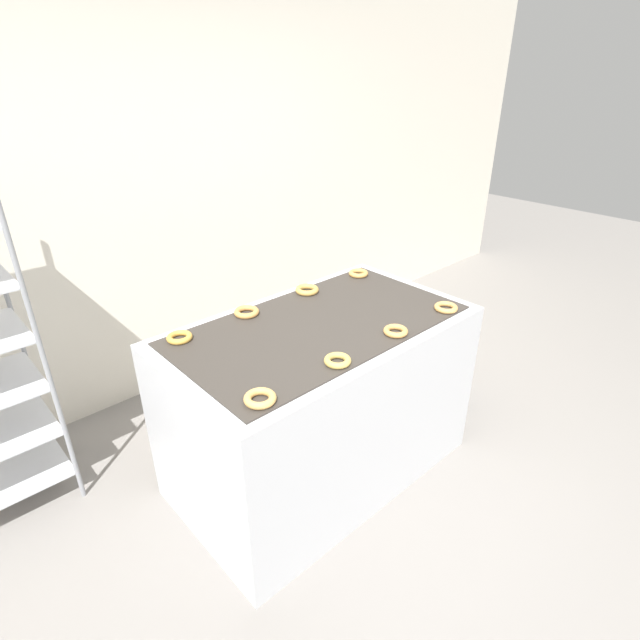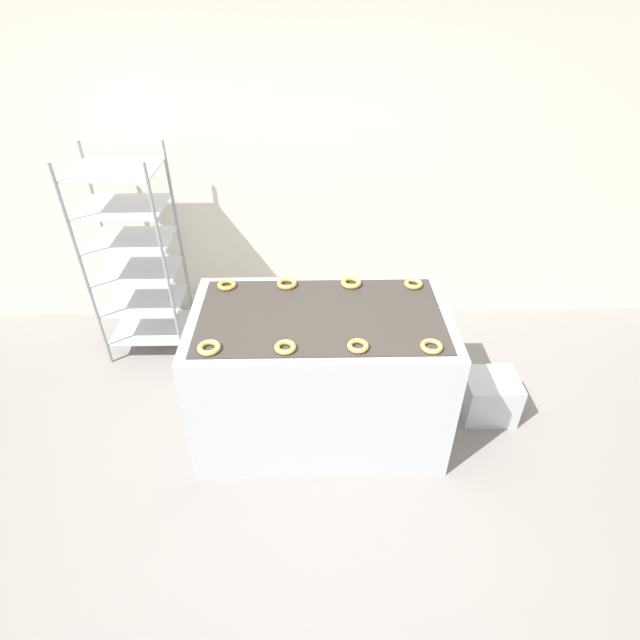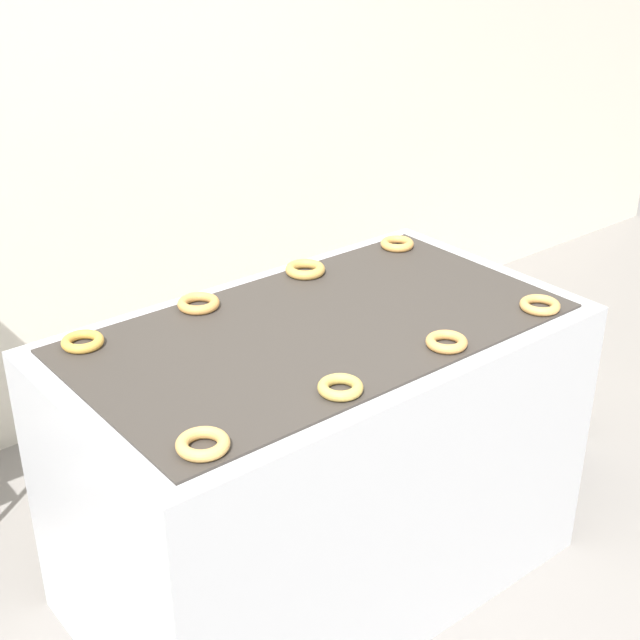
{
  "view_description": "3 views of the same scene",
  "coord_description": "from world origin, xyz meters",
  "px_view_note": "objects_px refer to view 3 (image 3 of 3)",
  "views": [
    {
      "loc": [
        -1.49,
        -0.93,
        2.09
      ],
      "look_at": [
        0.0,
        0.7,
        0.96
      ],
      "focal_mm": 28.0,
      "sensor_mm": 36.0,
      "label": 1
    },
    {
      "loc": [
        -0.05,
        -1.73,
        2.64
      ],
      "look_at": [
        0.0,
        0.85,
        0.8
      ],
      "focal_mm": 28.0,
      "sensor_mm": 36.0,
      "label": 2
    },
    {
      "loc": [
        -1.47,
        -1.12,
        2.12
      ],
      "look_at": [
        0.0,
        0.7,
        0.96
      ],
      "focal_mm": 50.0,
      "sensor_mm": 36.0,
      "label": 3
    }
  ],
  "objects_px": {
    "fryer_machine": "(320,459)",
    "donut_near_right": "(540,305)",
    "glaze_bin": "(529,406)",
    "donut_near_left": "(203,444)",
    "donut_near_midleft": "(340,387)",
    "donut_far_midright": "(305,269)",
    "donut_far_midleft": "(198,303)",
    "donut_near_midright": "(447,342)",
    "donut_far_right": "(397,244)",
    "donut_far_left": "(83,342)"
  },
  "relations": [
    {
      "from": "fryer_machine",
      "to": "donut_far_midright",
      "type": "height_order",
      "value": "donut_far_midright"
    },
    {
      "from": "donut_far_midright",
      "to": "donut_near_midright",
      "type": "bearing_deg",
      "value": -90.83
    },
    {
      "from": "glaze_bin",
      "to": "donut_far_left",
      "type": "height_order",
      "value": "donut_far_left"
    },
    {
      "from": "donut_far_right",
      "to": "donut_near_left",
      "type": "bearing_deg",
      "value": -152.36
    },
    {
      "from": "donut_far_left",
      "to": "donut_far_midleft",
      "type": "relative_size",
      "value": 0.92
    },
    {
      "from": "donut_near_midleft",
      "to": "donut_far_left",
      "type": "bearing_deg",
      "value": 121.68
    },
    {
      "from": "glaze_bin",
      "to": "donut_far_right",
      "type": "bearing_deg",
      "value": 158.87
    },
    {
      "from": "donut_far_left",
      "to": "donut_far_midleft",
      "type": "bearing_deg",
      "value": 1.26
    },
    {
      "from": "donut_far_left",
      "to": "donut_far_midleft",
      "type": "xyz_separation_m",
      "value": [
        0.39,
        0.01,
        0.0
      ]
    },
    {
      "from": "fryer_machine",
      "to": "donut_near_left",
      "type": "distance_m",
      "value": 0.84
    },
    {
      "from": "donut_near_midleft",
      "to": "donut_far_right",
      "type": "bearing_deg",
      "value": 38.49
    },
    {
      "from": "donut_near_right",
      "to": "donut_far_midleft",
      "type": "bearing_deg",
      "value": 140.46
    },
    {
      "from": "donut_far_midright",
      "to": "donut_far_midleft",
      "type": "bearing_deg",
      "value": -179.82
    },
    {
      "from": "donut_far_left",
      "to": "donut_near_right",
      "type": "bearing_deg",
      "value": -28.83
    },
    {
      "from": "fryer_machine",
      "to": "donut_far_right",
      "type": "xyz_separation_m",
      "value": [
        0.61,
        0.31,
        0.49
      ]
    },
    {
      "from": "donut_far_left",
      "to": "donut_far_right",
      "type": "bearing_deg",
      "value": -0.49
    },
    {
      "from": "fryer_machine",
      "to": "glaze_bin",
      "type": "distance_m",
      "value": 1.23
    },
    {
      "from": "donut_near_midright",
      "to": "donut_far_right",
      "type": "height_order",
      "value": "same"
    },
    {
      "from": "donut_near_midleft",
      "to": "donut_near_right",
      "type": "bearing_deg",
      "value": -0.47
    },
    {
      "from": "donut_near_midleft",
      "to": "donut_near_midright",
      "type": "relative_size",
      "value": 1.0
    },
    {
      "from": "donut_near_midright",
      "to": "fryer_machine",
      "type": "bearing_deg",
      "value": 121.34
    },
    {
      "from": "donut_near_left",
      "to": "donut_far_midright",
      "type": "height_order",
      "value": "donut_far_midright"
    },
    {
      "from": "glaze_bin",
      "to": "donut_far_right",
      "type": "distance_m",
      "value": 1.01
    },
    {
      "from": "donut_far_midleft",
      "to": "donut_near_left",
      "type": "bearing_deg",
      "value": -121.23
    },
    {
      "from": "glaze_bin",
      "to": "donut_near_left",
      "type": "relative_size",
      "value": 2.87
    },
    {
      "from": "donut_near_left",
      "to": "donut_near_right",
      "type": "distance_m",
      "value": 1.2
    },
    {
      "from": "donut_near_midleft",
      "to": "fryer_machine",
      "type": "bearing_deg",
      "value": 58.86
    },
    {
      "from": "donut_far_midleft",
      "to": "donut_far_right",
      "type": "relative_size",
      "value": 1.09
    },
    {
      "from": "donut_far_left",
      "to": "donut_far_midright",
      "type": "bearing_deg",
      "value": 0.7
    },
    {
      "from": "glaze_bin",
      "to": "donut_near_right",
      "type": "xyz_separation_m",
      "value": [
        -0.59,
        -0.42,
        0.79
      ]
    },
    {
      "from": "donut_near_midright",
      "to": "donut_near_right",
      "type": "bearing_deg",
      "value": -1.49
    },
    {
      "from": "donut_near_right",
      "to": "donut_near_midright",
      "type": "bearing_deg",
      "value": 178.51
    },
    {
      "from": "fryer_machine",
      "to": "donut_near_midleft",
      "type": "xyz_separation_m",
      "value": [
        -0.2,
        -0.33,
        0.49
      ]
    },
    {
      "from": "glaze_bin",
      "to": "donut_far_right",
      "type": "height_order",
      "value": "donut_far_right"
    },
    {
      "from": "donut_near_midright",
      "to": "donut_far_left",
      "type": "distance_m",
      "value": 1.02
    },
    {
      "from": "glaze_bin",
      "to": "donut_near_midright",
      "type": "xyz_separation_m",
      "value": [
        -0.99,
        -0.41,
        0.79
      ]
    },
    {
      "from": "donut_near_left",
      "to": "donut_near_midleft",
      "type": "xyz_separation_m",
      "value": [
        0.41,
        -0.0,
        -0.0
      ]
    },
    {
      "from": "glaze_bin",
      "to": "donut_far_midleft",
      "type": "distance_m",
      "value": 1.63
    },
    {
      "from": "donut_far_midleft",
      "to": "donut_near_midleft",
      "type": "bearing_deg",
      "value": -88.8
    },
    {
      "from": "fryer_machine",
      "to": "glaze_bin",
      "type": "height_order",
      "value": "fryer_machine"
    },
    {
      "from": "donut_near_midleft",
      "to": "donut_far_midright",
      "type": "xyz_separation_m",
      "value": [
        0.4,
        0.66,
        0.0
      ]
    },
    {
      "from": "donut_near_midright",
      "to": "donut_near_right",
      "type": "height_order",
      "value": "same"
    },
    {
      "from": "donut_near_right",
      "to": "donut_far_midright",
      "type": "bearing_deg",
      "value": 120.26
    },
    {
      "from": "donut_near_midright",
      "to": "donut_far_right",
      "type": "xyz_separation_m",
      "value": [
        0.41,
        0.63,
        0.0
      ]
    },
    {
      "from": "glaze_bin",
      "to": "donut_near_midleft",
      "type": "xyz_separation_m",
      "value": [
        -1.38,
        -0.41,
        0.8
      ]
    },
    {
      "from": "fryer_machine",
      "to": "donut_near_right",
      "type": "bearing_deg",
      "value": -29.23
    },
    {
      "from": "donut_near_right",
      "to": "donut_far_left",
      "type": "bearing_deg",
      "value": 151.17
    },
    {
      "from": "donut_near_midright",
      "to": "donut_far_left",
      "type": "height_order",
      "value": "same"
    },
    {
      "from": "fryer_machine",
      "to": "donut_near_right",
      "type": "relative_size",
      "value": 12.77
    },
    {
      "from": "donut_far_midright",
      "to": "donut_far_right",
      "type": "relative_size",
      "value": 1.12
    }
  ]
}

